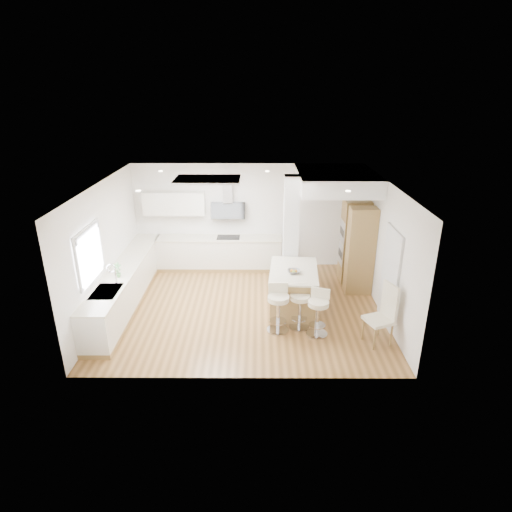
{
  "coord_description": "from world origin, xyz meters",
  "views": [
    {
      "loc": [
        0.29,
        -8.51,
        4.66
      ],
      "look_at": [
        0.24,
        0.4,
        1.09
      ],
      "focal_mm": 30.0,
      "sensor_mm": 36.0,
      "label": 1
    }
  ],
  "objects_px": {
    "bar_stool_c": "(318,310)",
    "dining_chair": "(384,312)",
    "bar_stool_b": "(300,304)",
    "peninsula": "(293,289)",
    "bar_stool_a": "(278,306)"
  },
  "relations": [
    {
      "from": "bar_stool_a",
      "to": "bar_stool_b",
      "type": "height_order",
      "value": "bar_stool_a"
    },
    {
      "from": "bar_stool_c",
      "to": "dining_chair",
      "type": "bearing_deg",
      "value": 6.67
    },
    {
      "from": "peninsula",
      "to": "dining_chair",
      "type": "height_order",
      "value": "dining_chair"
    },
    {
      "from": "peninsula",
      "to": "bar_stool_b",
      "type": "bearing_deg",
      "value": -80.05
    },
    {
      "from": "bar_stool_b",
      "to": "dining_chair",
      "type": "height_order",
      "value": "dining_chair"
    },
    {
      "from": "bar_stool_c",
      "to": "dining_chair",
      "type": "xyz_separation_m",
      "value": [
        1.21,
        -0.26,
        0.11
      ]
    },
    {
      "from": "bar_stool_b",
      "to": "bar_stool_c",
      "type": "xyz_separation_m",
      "value": [
        0.34,
        -0.28,
        0.01
      ]
    },
    {
      "from": "bar_stool_b",
      "to": "dining_chair",
      "type": "relative_size",
      "value": 0.77
    },
    {
      "from": "peninsula",
      "to": "bar_stool_c",
      "type": "xyz_separation_m",
      "value": [
        0.41,
        -1.06,
        0.06
      ]
    },
    {
      "from": "dining_chair",
      "to": "bar_stool_a",
      "type": "bearing_deg",
      "value": 147.28
    },
    {
      "from": "bar_stool_a",
      "to": "peninsula",
      "type": "bearing_deg",
      "value": 67.71
    },
    {
      "from": "bar_stool_b",
      "to": "bar_stool_c",
      "type": "bearing_deg",
      "value": -50.68
    },
    {
      "from": "bar_stool_b",
      "to": "bar_stool_c",
      "type": "relative_size",
      "value": 0.98
    },
    {
      "from": "peninsula",
      "to": "bar_stool_b",
      "type": "height_order",
      "value": "peninsula"
    },
    {
      "from": "bar_stool_b",
      "to": "peninsula",
      "type": "bearing_deg",
      "value": 83.67
    }
  ]
}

